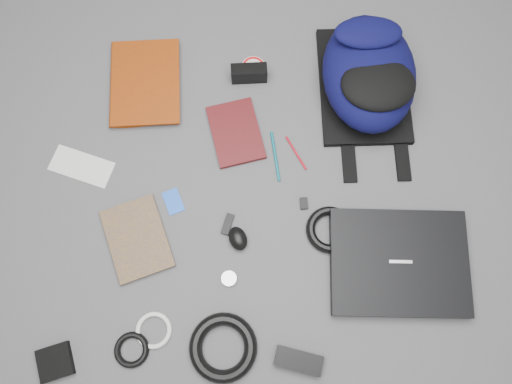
{
  "coord_description": "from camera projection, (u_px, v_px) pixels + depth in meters",
  "views": [
    {
      "loc": [
        -0.04,
        -0.39,
        1.44
      ],
      "look_at": [
        0.0,
        0.0,
        0.02
      ],
      "focal_mm": 35.0,
      "sensor_mm": 36.0,
      "label": 1
    }
  ],
  "objects": [
    {
      "name": "dvd_case",
      "position": [
        236.0,
        133.0,
        1.53
      ],
      "size": [
        0.17,
        0.22,
        0.02
      ],
      "primitive_type": "cube",
      "rotation": [
        0.0,
        0.0,
        0.15
      ],
      "color": "#3C0B0D",
      "rests_on": "ground"
    },
    {
      "name": "sticker_disc",
      "position": [
        253.0,
        67.0,
        1.6
      ],
      "size": [
        0.09,
        0.09,
        0.0
      ],
      "primitive_type": "cylinder",
      "rotation": [
        0.0,
        0.0,
        0.29
      ],
      "color": "silver",
      "rests_on": "ground"
    },
    {
      "name": "pen_red",
      "position": [
        296.0,
        153.0,
        1.52
      ],
      "size": [
        0.05,
        0.11,
        0.01
      ],
      "primitive_type": "cylinder",
      "rotation": [
        1.57,
        0.0,
        0.41
      ],
      "color": "#AB0D1A",
      "rests_on": "ground"
    },
    {
      "name": "headphone_left",
      "position": [
        150.0,
        231.0,
        1.45
      ],
      "size": [
        0.05,
        0.05,
        0.01
      ],
      "primitive_type": "cylinder",
      "rotation": [
        0.0,
        0.0,
        -0.14
      ],
      "color": "silver",
      "rests_on": "ground"
    },
    {
      "name": "pen_teal",
      "position": [
        275.0,
        156.0,
        1.52
      ],
      "size": [
        0.02,
        0.16,
        0.01
      ],
      "primitive_type": "cylinder",
      "rotation": [
        1.57,
        0.0,
        0.04
      ],
      "color": "#0B5E6A",
      "rests_on": "ground"
    },
    {
      "name": "power_cord_coil",
      "position": [
        223.0,
        348.0,
        1.35
      ],
      "size": [
        0.22,
        0.22,
        0.04
      ],
      "primitive_type": "torus",
      "rotation": [
        0.0,
        0.0,
        0.19
      ],
      "color": "black",
      "rests_on": "ground"
    },
    {
      "name": "backpack",
      "position": [
        369.0,
        73.0,
        1.5
      ],
      "size": [
        0.33,
        0.45,
        0.18
      ],
      "primitive_type": null,
      "rotation": [
        0.0,
        0.0,
        -0.07
      ],
      "color": "black",
      "rests_on": "ground"
    },
    {
      "name": "envelope",
      "position": [
        82.0,
        166.0,
        1.51
      ],
      "size": [
        0.21,
        0.16,
        0.0
      ],
      "primitive_type": "cube",
      "rotation": [
        0.0,
        0.0,
        -0.42
      ],
      "color": "silver",
      "rests_on": "ground"
    },
    {
      "name": "pouch",
      "position": [
        55.0,
        362.0,
        1.35
      ],
      "size": [
        0.11,
        0.11,
        0.02
      ],
      "primitive_type": "cube",
      "rotation": [
        0.0,
        0.0,
        0.21
      ],
      "color": "black",
      "rests_on": "ground"
    },
    {
      "name": "ground",
      "position": [
        256.0,
        194.0,
        1.49
      ],
      "size": [
        4.0,
        4.0,
        0.0
      ],
      "primitive_type": "plane",
      "color": "#4F4F51",
      "rests_on": "ground"
    },
    {
      "name": "usb_black",
      "position": [
        228.0,
        224.0,
        1.46
      ],
      "size": [
        0.05,
        0.07,
        0.01
      ],
      "primitive_type": "cube",
      "rotation": [
        0.0,
        0.0,
        -0.39
      ],
      "color": "black",
      "rests_on": "ground"
    },
    {
      "name": "key_fob",
      "position": [
        304.0,
        203.0,
        1.48
      ],
      "size": [
        0.02,
        0.04,
        0.01
      ],
      "primitive_type": "cube",
      "rotation": [
        0.0,
        0.0,
        -0.03
      ],
      "color": "black",
      "rests_on": "ground"
    },
    {
      "name": "id_badge",
      "position": [
        173.0,
        202.0,
        1.48
      ],
      "size": [
        0.07,
        0.09,
        0.0
      ],
      "primitive_type": "cube",
      "rotation": [
        0.0,
        0.0,
        0.3
      ],
      "color": "blue",
      "rests_on": "ground"
    },
    {
      "name": "white_cable_coil",
      "position": [
        154.0,
        330.0,
        1.38
      ],
      "size": [
        0.13,
        0.13,
        0.01
      ],
      "primitive_type": "torus",
      "rotation": [
        0.0,
        0.0,
        0.38
      ],
      "color": "white",
      "rests_on": "ground"
    },
    {
      "name": "earbud_coil",
      "position": [
        132.0,
        350.0,
        1.36
      ],
      "size": [
        0.11,
        0.11,
        0.02
      ],
      "primitive_type": "torus",
      "rotation": [
        0.0,
        0.0,
        -0.17
      ],
      "color": "black",
      "rests_on": "ground"
    },
    {
      "name": "laptop",
      "position": [
        399.0,
        263.0,
        1.41
      ],
      "size": [
        0.42,
        0.34,
        0.04
      ],
      "primitive_type": "cube",
      "rotation": [
        0.0,
        0.0,
        -0.12
      ],
      "color": "black",
      "rests_on": "ground"
    },
    {
      "name": "compact_camera",
      "position": [
        249.0,
        73.0,
        1.56
      ],
      "size": [
        0.11,
        0.05,
        0.06
      ],
      "primitive_type": "cube",
      "rotation": [
        0.0,
        0.0,
        -0.04
      ],
      "color": "black",
      "rests_on": "ground"
    },
    {
      "name": "comic_book",
      "position": [
        110.0,
        249.0,
        1.44
      ],
      "size": [
        0.22,
        0.26,
        0.02
      ],
      "primitive_type": "imported",
      "rotation": [
        0.0,
        0.0,
        0.26
      ],
      "color": "#BE880D",
      "rests_on": "ground"
    },
    {
      "name": "cable_coil",
      "position": [
        330.0,
        230.0,
        1.45
      ],
      "size": [
        0.14,
        0.14,
        0.03
      ],
      "primitive_type": "torus",
      "rotation": [
        0.0,
        0.0,
        -0.02
      ],
      "color": "black",
      "rests_on": "ground"
    },
    {
      "name": "textbook_red",
      "position": [
        110.0,
        85.0,
        1.57
      ],
      "size": [
        0.23,
        0.3,
        0.03
      ],
      "primitive_type": "imported",
      "rotation": [
        0.0,
        0.0,
        -0.04
      ],
      "color": "#752806",
      "rests_on": "ground"
    },
    {
      "name": "headphone_right",
      "position": [
        229.0,
        279.0,
        1.42
      ],
      "size": [
        0.05,
        0.05,
        0.01
      ],
      "primitive_type": "cylinder",
      "rotation": [
        0.0,
        0.0,
        0.09
      ],
      "color": "#A6A6A8",
      "rests_on": "ground"
    },
    {
      "name": "mouse",
      "position": [
        238.0,
        239.0,
        1.43
      ],
      "size": [
        0.07,
        0.08,
        0.04
      ],
      "primitive_type": "ellipsoid",
      "rotation": [
        0.0,
        0.0,
        0.28
      ],
      "color": "black",
      "rests_on": "ground"
    },
    {
      "name": "power_brick",
      "position": [
        299.0,
        361.0,
        1.35
      ],
      "size": [
        0.14,
        0.09,
        0.03
      ],
      "primitive_type": "cube",
      "rotation": [
        0.0,
        0.0,
        -0.34
      ],
      "color": "black",
      "rests_on": "ground"
    }
  ]
}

